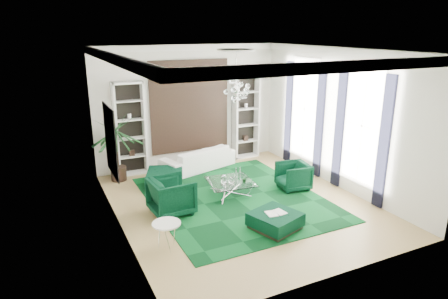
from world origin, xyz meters
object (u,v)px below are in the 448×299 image
coffee_table (231,188)px  armchair_right (293,176)px  ottoman_side (165,178)px  ottoman_front (275,221)px  armchair_left (171,196)px  palm (116,140)px  side_table (167,236)px  sofa (198,158)px

coffee_table → armchair_right: bearing=-11.3°
ottoman_side → ottoman_front: ottoman_side is taller
armchair_left → ottoman_side: size_ratio=1.02×
armchair_right → palm: bearing=-114.5°
side_table → coffee_table: bearing=38.2°
sofa → coffee_table: 2.31m
sofa → palm: 2.60m
armchair_left → ottoman_front: size_ratio=1.04×
palm → coffee_table: bearing=-44.4°
armchair_right → coffee_table: 1.79m
sofa → side_table: size_ratio=4.16×
armchair_right → palm: size_ratio=0.33×
sofa → armchair_right: 3.18m
coffee_table → side_table: 2.99m
armchair_left → side_table: (-0.60, -1.50, -0.17)m
sofa → palm: bearing=-18.6°
sofa → palm: size_ratio=0.98×
sofa → armchair_left: bearing=40.3°
ottoman_front → side_table: bearing=174.1°
side_table → palm: size_ratio=0.24×
coffee_table → side_table: bearing=-141.8°
armchair_left → coffee_table: (1.75, 0.35, -0.25)m
sofa → armchair_right: bearing=107.2°
coffee_table → palm: palm is taller
ottoman_side → side_table: side_table is taller
armchair_left → armchair_right: armchair_left is taller
armchair_left → coffee_table: size_ratio=0.85×
ottoman_side → ottoman_front: bearing=-68.5°
sofa → palm: (-2.45, 0.10, 0.87)m
armchair_right → palm: (-4.20, 2.75, 0.85)m
sofa → ottoman_side: sofa is taller
sofa → coffee_table: bearing=73.8°
sofa → ottoman_front: 4.40m
ottoman_side → ottoman_front: (1.40, -3.55, -0.03)m
armchair_left → armchair_right: 3.50m
armchair_left → ottoman_front: armchair_left is taller
palm → armchair_left: bearing=-75.7°
armchair_left → armchair_right: size_ratio=1.20×
armchair_left → ottoman_side: (0.40, 1.80, -0.23)m
armchair_left → coffee_table: 1.80m
armchair_left → coffee_table: armchair_left is taller
armchair_left → sofa: bearing=-37.4°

